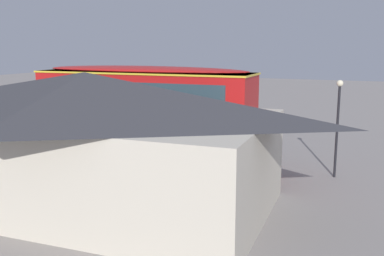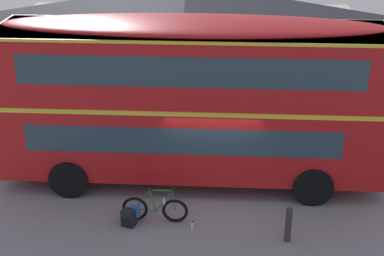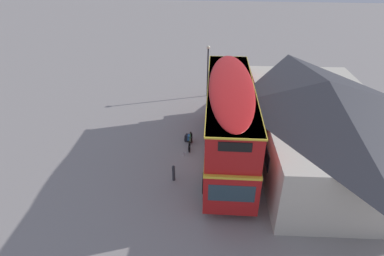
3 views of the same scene
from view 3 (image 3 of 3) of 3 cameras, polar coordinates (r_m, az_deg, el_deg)
The scene contains 8 objects.
ground_plane at distance 19.09m, azimuth 4.26°, elevation -5.90°, with size 120.00×120.00×0.00m, color gray.
double_decker_bus at distance 18.22m, azimuth 6.62°, elevation 1.91°, with size 10.85×2.82×4.79m.
touring_bicycle at distance 20.16m, azimuth -0.33°, elevation -2.36°, with size 1.73×0.46×1.00m.
backpack_on_ground at distance 20.73m, azimuth -0.86°, elevation -1.70°, with size 0.39×0.37×0.51m.
water_bottle_clear_plastic at distance 19.46m, azimuth -1.43°, elevation -4.64°, with size 0.07×0.07×0.23m.
pub_building at distance 19.76m, azimuth 21.96°, elevation 1.46°, with size 13.58×7.87×4.80m.
street_lamp at distance 26.16m, azimuth 2.85°, elevation 11.11°, with size 0.28×0.28×4.28m.
kerb_bollard at distance 17.37m, azimuth -3.31°, elevation -7.97°, with size 0.16×0.16×0.97m.
Camera 3 is at (15.43, -0.01, 11.24)m, focal length 29.86 mm.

